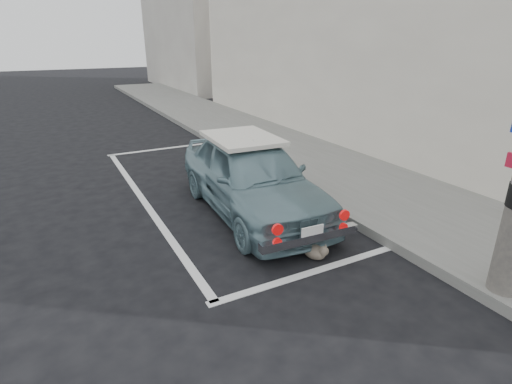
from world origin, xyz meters
TOP-DOWN VIEW (x-y plane):
  - ground at (0.00, 0.00)m, footprint 80.00×80.00m
  - sidewalk at (3.20, 2.00)m, footprint 2.80×40.00m
  - shop_building at (6.33, 4.00)m, footprint 3.50×18.00m
  - building_far at (6.35, 20.00)m, footprint 3.50×10.00m
  - pline_rear at (0.50, -0.50)m, footprint 3.00×0.12m
  - pline_front at (0.50, 6.50)m, footprint 3.00×0.12m
  - pline_side at (-0.90, 3.00)m, footprint 0.12×7.00m
  - retro_coupe at (0.66, 1.59)m, footprint 1.74×3.92m
  - cat at (0.70, -0.24)m, footprint 0.32×0.49m

SIDE VIEW (x-z plane):
  - ground at x=0.00m, z-range 0.00..0.00m
  - pline_rear at x=0.50m, z-range 0.00..0.01m
  - pline_front at x=0.50m, z-range 0.00..0.01m
  - pline_side at x=-0.90m, z-range 0.00..0.01m
  - sidewalk at x=3.20m, z-range 0.00..0.15m
  - cat at x=0.70m, z-range -0.01..0.26m
  - retro_coupe at x=0.66m, z-range 0.01..1.32m
  - shop_building at x=6.33m, z-range -0.01..6.99m
  - building_far at x=6.35m, z-range 0.00..8.00m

